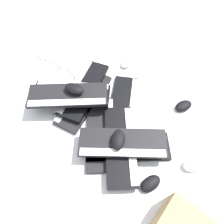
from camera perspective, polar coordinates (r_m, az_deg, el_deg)
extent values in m
plane|color=silver|center=(1.19, -0.03, 1.25)|extent=(3.20, 3.20, 0.00)
cube|color=black|center=(1.11, -3.30, -5.86)|extent=(0.38, 0.45, 0.02)
cube|color=silver|center=(1.09, -0.38, -5.45)|extent=(0.27, 0.36, 0.01)
cube|color=black|center=(1.08, 4.49, -10.04)|extent=(0.44, 0.38, 0.02)
cube|color=#B2B5BA|center=(1.08, 4.33, -6.97)|extent=(0.36, 0.27, 0.01)
cube|color=black|center=(1.19, 3.19, 1.49)|extent=(0.42, 0.41, 0.02)
cube|color=silver|center=(1.17, 5.96, 1.54)|extent=(0.33, 0.32, 0.01)
cube|color=black|center=(1.22, -7.95, 3.56)|extent=(0.46, 0.33, 0.02)
cube|color=#B2B5BA|center=(1.23, -10.27, 4.91)|extent=(0.39, 0.21, 0.01)
cube|color=black|center=(1.23, -7.95, 6.48)|extent=(0.45, 0.36, 0.02)
cube|color=#B2B5BA|center=(1.24, -10.40, 7.59)|extent=(0.38, 0.25, 0.01)
cube|color=black|center=(1.05, 2.34, -9.31)|extent=(0.38, 0.45, 0.02)
cube|color=silver|center=(1.04, 5.51, -8.86)|extent=(0.27, 0.36, 0.01)
cube|color=black|center=(1.19, -11.48, 5.09)|extent=(0.43, 0.41, 0.02)
cube|color=silver|center=(1.21, -11.11, 7.68)|extent=(0.33, 0.31, 0.01)
cube|color=black|center=(1.15, -12.48, 4.67)|extent=(0.45, 0.38, 0.02)
cube|color=silver|center=(1.10, -12.84, 2.72)|extent=(0.36, 0.27, 0.01)
cube|color=black|center=(1.02, 3.03, -8.77)|extent=(0.44, 0.39, 0.02)
cube|color=silver|center=(0.99, 3.08, -11.50)|extent=(0.35, 0.29, 0.01)
ellipsoid|color=silver|center=(1.40, 4.20, 14.02)|extent=(0.13, 0.11, 0.04)
ellipsoid|color=black|center=(0.98, 1.78, -7.87)|extent=(0.12, 0.12, 0.04)
ellipsoid|color=#B7B7BC|center=(1.11, 22.04, -13.78)|extent=(0.13, 0.10, 0.04)
ellipsoid|color=silver|center=(1.06, -4.15, -7.07)|extent=(0.13, 0.12, 0.04)
ellipsoid|color=black|center=(1.25, 19.75, 1.67)|extent=(0.12, 0.08, 0.04)
ellipsoid|color=black|center=(1.03, 10.91, -19.44)|extent=(0.11, 0.07, 0.04)
ellipsoid|color=black|center=(1.12, -10.76, 6.60)|extent=(0.11, 0.13, 0.04)
cylinder|color=#59595B|center=(1.22, -14.69, 0.14)|extent=(0.09, 0.03, 0.01)
cylinder|color=#59595B|center=(1.23, -12.35, 2.33)|extent=(0.06, 0.06, 0.01)
cylinder|color=#59595B|center=(1.27, -11.03, 5.34)|extent=(0.08, 0.05, 0.01)
cylinder|color=#59595B|center=(1.33, -10.46, 8.65)|extent=(0.05, 0.10, 0.01)
cylinder|color=#59595B|center=(1.38, -11.75, 11.12)|extent=(0.02, 0.08, 0.01)
cylinder|color=#59595B|center=(1.42, -13.71, 11.95)|extent=(0.04, 0.04, 0.01)
cylinder|color=#59595B|center=(1.45, -15.75, 12.83)|extent=(0.02, 0.09, 0.01)
cylinder|color=#59595B|center=(1.50, -18.48, 13.86)|extent=(0.07, 0.08, 0.01)
cylinder|color=#59595B|center=(1.55, -20.33, 14.77)|extent=(0.02, 0.06, 0.01)
sphere|color=#59595B|center=(1.22, -16.60, -0.60)|extent=(0.01, 0.01, 0.01)
sphere|color=#59595B|center=(1.22, -12.77, 0.89)|extent=(0.01, 0.01, 0.01)
sphere|color=#59595B|center=(1.25, -11.95, 3.74)|extent=(0.01, 0.01, 0.01)
sphere|color=#59595B|center=(1.29, -10.13, 6.89)|extent=(0.01, 0.01, 0.01)
sphere|color=#59595B|center=(1.36, -10.78, 10.31)|extent=(0.01, 0.01, 0.01)
sphere|color=#59595B|center=(1.41, -12.70, 11.90)|extent=(0.01, 0.01, 0.01)
sphere|color=#59595B|center=(1.42, -14.71, 11.99)|extent=(0.01, 0.01, 0.01)
sphere|color=#59595B|center=(1.48, -16.76, 13.64)|extent=(0.01, 0.01, 0.01)
sphere|color=#59595B|center=(1.53, -20.14, 14.07)|extent=(0.01, 0.01, 0.01)
sphere|color=#59595B|center=(1.57, -20.51, 15.45)|extent=(0.01, 0.01, 0.01)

